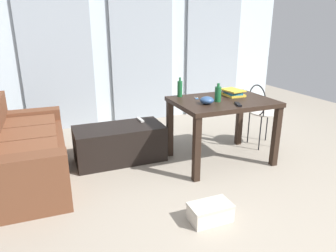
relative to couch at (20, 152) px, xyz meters
name	(u,v)px	position (x,y,z in m)	size (l,w,h in m)	color
ground_plane	(197,166)	(1.89, -0.45, -0.31)	(8.23, 8.23, 0.00)	gray
wall_back	(141,45)	(1.89, 1.66, 0.95)	(5.22, 0.10, 2.52)	silver
curtains	(142,52)	(1.89, 1.58, 0.85)	(3.71, 0.03, 2.32)	#99A3AD
couch	(20,152)	(0.00, 0.00, 0.00)	(0.86, 1.75, 0.81)	brown
coffee_table	(120,143)	(1.09, 0.08, -0.10)	(1.06, 0.53, 0.43)	black
craft_table	(222,109)	(2.23, -0.39, 0.34)	(1.13, 0.83, 0.76)	black
wire_chair	(261,108)	(2.96, -0.19, 0.22)	(0.42, 0.43, 0.85)	silver
bottle_near	(180,89)	(1.83, -0.06, 0.55)	(0.06, 0.06, 0.23)	#195B2D
bottle_far	(218,94)	(2.12, -0.45, 0.54)	(0.07, 0.07, 0.21)	#195B2D
bowl	(207,100)	(1.96, -0.50, 0.49)	(0.15, 0.15, 0.08)	#2D4C7A
book_stack	(233,93)	(2.45, -0.27, 0.49)	(0.23, 0.29, 0.08)	gold
tv_remote_on_table	(238,104)	(2.25, -0.68, 0.46)	(0.04, 0.16, 0.02)	black
scissors	(197,98)	(1.97, -0.23, 0.45)	(0.07, 0.10, 0.00)	#9EA0A5
tv_remote_primary	(140,120)	(1.41, 0.22, 0.13)	(0.04, 0.19, 0.02)	#B7B7B2
shoebox	(210,212)	(1.50, -1.44, -0.23)	(0.36, 0.22, 0.16)	beige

